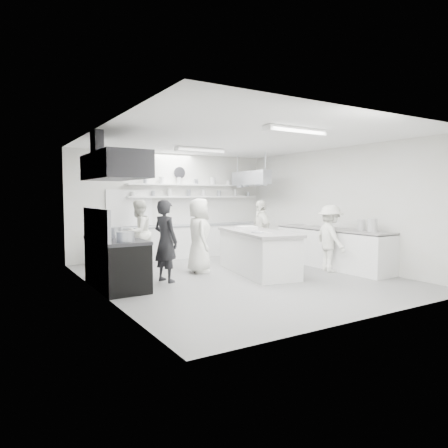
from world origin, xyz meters
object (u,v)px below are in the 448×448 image
right_counter (332,248)px  cook_stove (166,241)px  cook_back (139,232)px  back_counter (187,241)px  prep_island (257,253)px  stove (116,265)px

right_counter → cook_stove: (-4.22, 0.58, 0.38)m
cook_back → cook_stove: bearing=50.4°
cook_back → back_counter: bearing=164.5°
back_counter → cook_back: cook_back is taller
prep_island → cook_stove: (-2.20, 0.20, 0.39)m
right_counter → cook_back: (-3.99, 2.86, 0.37)m
stove → prep_island: size_ratio=0.71×
back_counter → prep_island: size_ratio=1.98×
stove → right_counter: right_counter is taller
back_counter → right_counter: (2.35, -3.40, 0.01)m
right_counter → cook_stove: 4.28m
right_counter → prep_island: right_counter is taller
stove → cook_stove: 1.11m
stove → cook_back: 2.62m
stove → cook_back: (1.26, 2.26, 0.39)m
back_counter → cook_back: bearing=-161.7°
stove → cook_stove: bearing=-1.3°
cook_back → stove: bearing=27.1°
stove → right_counter: (5.25, -0.60, 0.02)m
cook_stove → cook_back: size_ratio=1.01×
back_counter → cook_back: size_ratio=2.96×
prep_island → cook_back: bearing=139.7°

